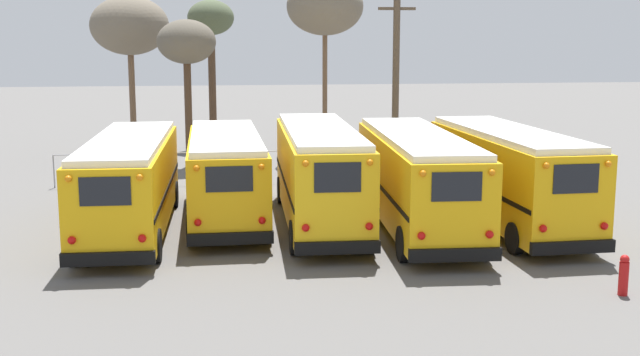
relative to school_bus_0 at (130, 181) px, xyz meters
The scene contains 13 objects.
ground_plane 6.50m from the school_bus_0, ahead, with size 160.00×160.00×0.00m, color #5B5956.
school_bus_0 is the anchor object (origin of this frame).
school_bus_1 3.41m from the school_bus_0, 23.33° to the left, with size 2.66×9.57×3.04m.
school_bus_2 6.26m from the school_bus_0, ahead, with size 2.75×10.26×3.35m.
school_bus_3 9.42m from the school_bus_0, ahead, with size 3.06×10.84×3.20m.
school_bus_4 12.55m from the school_bus_0, ahead, with size 2.78×9.83×3.28m.
utility_pole 16.64m from the school_bus_0, 45.48° to the left, with size 1.80×0.33×8.68m.
bare_tree_0 18.11m from the school_bus_0, 94.92° to the left, with size 4.08×4.08×8.43m.
bare_tree_1 14.04m from the school_bus_0, 83.35° to the left, with size 2.83×2.83×7.15m.
bare_tree_2 18.09m from the school_bus_0, 60.11° to the left, with size 3.89×3.89×9.30m.
bare_tree_3 21.28m from the school_bus_0, 82.38° to the left, with size 2.63×2.63×8.38m.
fence_line 10.47m from the school_bus_0, 53.18° to the left, with size 20.58×0.06×1.42m.
fire_hydrant 15.27m from the school_bus_0, 33.16° to the right, with size 0.24×0.24×1.03m.
Camera 1 is at (-3.50, -26.60, 6.34)m, focal length 45.00 mm.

